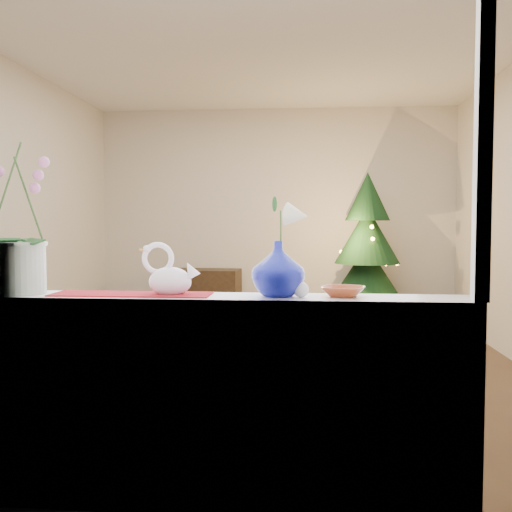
{
  "coord_description": "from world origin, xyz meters",
  "views": [
    {
      "loc": [
        0.38,
        -4.81,
        1.23
      ],
      "look_at": [
        0.09,
        -1.4,
        1.04
      ],
      "focal_mm": 40.0,
      "sensor_mm": 36.0,
      "label": 1
    }
  ],
  "objects_px": {
    "amber_dish": "(343,292)",
    "xmas_tree": "(367,251)",
    "swan": "(170,270)",
    "blue_vase": "(278,264)",
    "orchid_pot": "(16,208)",
    "side_table": "(204,296)",
    "paperweight": "(301,289)"
  },
  "relations": [
    {
      "from": "amber_dish",
      "to": "xmas_tree",
      "type": "bearing_deg",
      "value": 82.6
    },
    {
      "from": "swan",
      "to": "blue_vase",
      "type": "bearing_deg",
      "value": 13.26
    },
    {
      "from": "orchid_pot",
      "to": "xmas_tree",
      "type": "height_order",
      "value": "xmas_tree"
    },
    {
      "from": "xmas_tree",
      "to": "side_table",
      "type": "bearing_deg",
      "value": 171.44
    },
    {
      "from": "swan",
      "to": "blue_vase",
      "type": "distance_m",
      "value": 0.47
    },
    {
      "from": "amber_dish",
      "to": "xmas_tree",
      "type": "relative_size",
      "value": 0.08
    },
    {
      "from": "paperweight",
      "to": "side_table",
      "type": "bearing_deg",
      "value": 105.09
    },
    {
      "from": "orchid_pot",
      "to": "paperweight",
      "type": "relative_size",
      "value": 11.36
    },
    {
      "from": "swan",
      "to": "xmas_tree",
      "type": "relative_size",
      "value": 0.14
    },
    {
      "from": "swan",
      "to": "blue_vase",
      "type": "height_order",
      "value": "blue_vase"
    },
    {
      "from": "blue_vase",
      "to": "paperweight",
      "type": "height_order",
      "value": "blue_vase"
    },
    {
      "from": "paperweight",
      "to": "xmas_tree",
      "type": "distance_m",
      "value": 4.41
    },
    {
      "from": "side_table",
      "to": "blue_vase",
      "type": "bearing_deg",
      "value": -72.35
    },
    {
      "from": "blue_vase",
      "to": "xmas_tree",
      "type": "relative_size",
      "value": 0.15
    },
    {
      "from": "blue_vase",
      "to": "side_table",
      "type": "distance_m",
      "value": 4.81
    },
    {
      "from": "blue_vase",
      "to": "amber_dish",
      "type": "height_order",
      "value": "blue_vase"
    },
    {
      "from": "paperweight",
      "to": "xmas_tree",
      "type": "height_order",
      "value": "xmas_tree"
    },
    {
      "from": "orchid_pot",
      "to": "side_table",
      "type": "relative_size",
      "value": 0.86
    },
    {
      "from": "orchid_pot",
      "to": "side_table",
      "type": "height_order",
      "value": "orchid_pot"
    },
    {
      "from": "orchid_pot",
      "to": "amber_dish",
      "type": "height_order",
      "value": "orchid_pot"
    },
    {
      "from": "swan",
      "to": "paperweight",
      "type": "height_order",
      "value": "swan"
    },
    {
      "from": "xmas_tree",
      "to": "swan",
      "type": "bearing_deg",
      "value": -106.91
    },
    {
      "from": "orchid_pot",
      "to": "amber_dish",
      "type": "xyz_separation_m",
      "value": [
        1.44,
        0.02,
        -0.36
      ]
    },
    {
      "from": "orchid_pot",
      "to": "blue_vase",
      "type": "xyz_separation_m",
      "value": [
        1.16,
        0.01,
        -0.24
      ]
    },
    {
      "from": "paperweight",
      "to": "xmas_tree",
      "type": "xyz_separation_m",
      "value": [
        0.74,
        4.34,
        -0.03
      ]
    },
    {
      "from": "amber_dish",
      "to": "paperweight",
      "type": "bearing_deg",
      "value": -167.95
    },
    {
      "from": "amber_dish",
      "to": "swan",
      "type": "bearing_deg",
      "value": -179.28
    },
    {
      "from": "orchid_pot",
      "to": "paperweight",
      "type": "height_order",
      "value": "orchid_pot"
    },
    {
      "from": "orchid_pot",
      "to": "paperweight",
      "type": "distance_m",
      "value": 1.31
    },
    {
      "from": "xmas_tree",
      "to": "amber_dish",
      "type": "bearing_deg",
      "value": -97.4
    },
    {
      "from": "swan",
      "to": "side_table",
      "type": "relative_size",
      "value": 0.29
    },
    {
      "from": "paperweight",
      "to": "side_table",
      "type": "xyz_separation_m",
      "value": [
        -1.25,
        4.64,
        -0.62
      ]
    }
  ]
}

